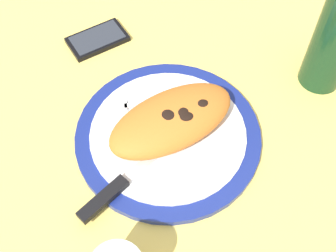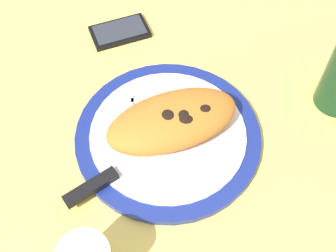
{
  "view_description": "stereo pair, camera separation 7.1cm",
  "coord_description": "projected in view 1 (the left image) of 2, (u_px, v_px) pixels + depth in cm",
  "views": [
    {
      "loc": [
        9.51,
        38.33,
        62.46
      ],
      "look_at": [
        0.0,
        0.0,
        3.66
      ],
      "focal_mm": 46.52,
      "sensor_mm": 36.0,
      "label": 1
    },
    {
      "loc": [
        2.52,
        39.41,
        62.46
      ],
      "look_at": [
        0.0,
        0.0,
        3.66
      ],
      "focal_mm": 46.52,
      "sensor_mm": 36.0,
      "label": 2
    }
  ],
  "objects": [
    {
      "name": "plate",
      "position": [
        168.0,
        135.0,
        0.73
      ],
      "size": [
        31.21,
        31.21,
        1.66
      ],
      "color": "navy",
      "rests_on": "ground_plane"
    },
    {
      "name": "fork",
      "position": [
        141.0,
        104.0,
        0.76
      ],
      "size": [
        16.25,
        3.33,
        0.4
      ],
      "color": "silver",
      "rests_on": "plate"
    },
    {
      "name": "calzone",
      "position": [
        172.0,
        120.0,
        0.71
      ],
      "size": [
        24.49,
        17.24,
        5.5
      ],
      "color": "orange",
      "rests_on": "plate"
    },
    {
      "name": "smartphone",
      "position": [
        97.0,
        39.0,
        0.86
      ],
      "size": [
        12.81,
        9.7,
        1.16
      ],
      "color": "black",
      "rests_on": "ground_plane"
    },
    {
      "name": "ground_plane",
      "position": [
        168.0,
        143.0,
        0.75
      ],
      "size": [
        150.0,
        150.0,
        3.0
      ],
      "primitive_type": "cube",
      "color": "#EACC60"
    },
    {
      "name": "knife",
      "position": [
        121.0,
        183.0,
        0.67
      ],
      "size": [
        21.14,
        14.25,
        1.2
      ],
      "color": "silver",
      "rests_on": "plate"
    }
  ]
}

